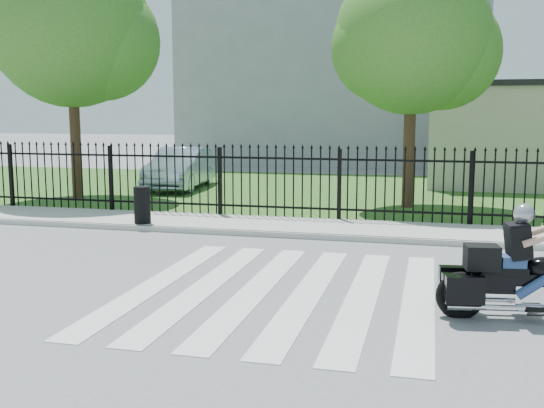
# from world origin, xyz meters

# --- Properties ---
(ground) EXTENTS (120.00, 120.00, 0.00)m
(ground) POSITION_xyz_m (0.00, 0.00, 0.00)
(ground) COLOR slate
(ground) RESTS_ON ground
(crosswalk) EXTENTS (5.00, 5.50, 0.01)m
(crosswalk) POSITION_xyz_m (0.00, 0.00, 0.01)
(crosswalk) COLOR silver
(crosswalk) RESTS_ON ground
(sidewalk) EXTENTS (40.00, 2.00, 0.12)m
(sidewalk) POSITION_xyz_m (0.00, 5.00, 0.06)
(sidewalk) COLOR #ADAAA3
(sidewalk) RESTS_ON ground
(curb) EXTENTS (40.00, 0.12, 0.12)m
(curb) POSITION_xyz_m (0.00, 4.00, 0.06)
(curb) COLOR #ADAAA3
(curb) RESTS_ON ground
(grass_strip) EXTENTS (40.00, 12.00, 0.02)m
(grass_strip) POSITION_xyz_m (0.00, 12.00, 0.01)
(grass_strip) COLOR #2F571D
(grass_strip) RESTS_ON ground
(iron_fence) EXTENTS (26.00, 0.04, 1.80)m
(iron_fence) POSITION_xyz_m (0.00, 6.00, 0.90)
(iron_fence) COLOR black
(iron_fence) RESTS_ON ground
(tree_left) EXTENTS (4.80, 4.80, 7.58)m
(tree_left) POSITION_xyz_m (-8.50, 8.50, 5.17)
(tree_left) COLOR #382316
(tree_left) RESTS_ON ground
(tree_mid) EXTENTS (4.20, 4.20, 6.78)m
(tree_mid) POSITION_xyz_m (1.50, 9.00, 4.67)
(tree_mid) COLOR #382316
(tree_mid) RESTS_ON ground
(building_tall) EXTENTS (15.00, 10.00, 12.00)m
(building_tall) POSITION_xyz_m (-3.00, 26.00, 6.00)
(building_tall) COLOR #9799A0
(building_tall) RESTS_ON ground
(motorcycle_rider) EXTENTS (2.34, 0.95, 1.55)m
(motorcycle_rider) POSITION_xyz_m (3.32, -0.49, 0.63)
(motorcycle_rider) COLOR black
(motorcycle_rider) RESTS_ON ground
(parked_car) EXTENTS (1.92, 4.44, 1.42)m
(parked_car) POSITION_xyz_m (-6.30, 11.51, 0.73)
(parked_car) COLOR #A6B9D1
(parked_car) RESTS_ON grass_strip
(litter_bin) EXTENTS (0.49, 0.49, 0.85)m
(litter_bin) POSITION_xyz_m (-4.31, 4.30, 0.55)
(litter_bin) COLOR black
(litter_bin) RESTS_ON sidewalk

